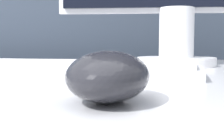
{
  "coord_description": "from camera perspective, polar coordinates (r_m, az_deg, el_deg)",
  "views": [
    {
      "loc": [
        0.08,
        -0.46,
        0.76
      ],
      "look_at": [
        0.05,
        -0.15,
        0.73
      ],
      "focal_mm": 50.0,
      "sensor_mm": 36.0,
      "label": 1
    }
  ],
  "objects": [
    {
      "name": "keyboard",
      "position": [
        0.51,
        -5.45,
        0.25
      ],
      "size": [
        0.39,
        0.16,
        0.02
      ],
      "rotation": [
        0.0,
        0.0,
        -0.14
      ],
      "color": "silver",
      "rests_on": "desk"
    },
    {
      "name": "partition_panel",
      "position": [
        1.19,
        1.21,
        -6.48
      ],
      "size": [
        5.0,
        0.03,
        1.04
      ],
      "color": "#333D4C",
      "rests_on": "ground_plane"
    },
    {
      "name": "computer_mouse_near",
      "position": [
        0.28,
        -0.65,
        -1.08
      ],
      "size": [
        0.08,
        0.12,
        0.05
      ],
      "rotation": [
        0.0,
        0.0,
        -0.05
      ],
      "color": "#232328",
      "rests_on": "desk"
    }
  ]
}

